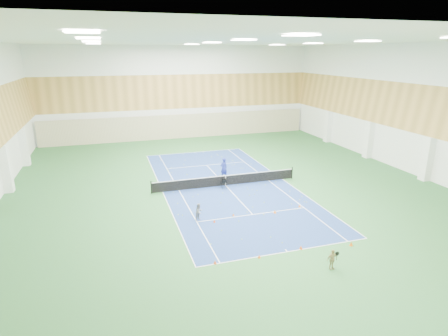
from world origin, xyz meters
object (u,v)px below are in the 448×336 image
Objects in this scene: tennis_net at (226,180)px; ball_cart at (224,184)px; child_court at (199,212)px; coach at (224,168)px; child_apron at (332,259)px.

ball_cart is at bearing -119.10° from tennis_net.
tennis_net is 7.22m from child_court.
tennis_net is 10.67× the size of child_court.
child_court reaches higher than ball_cart.
child_apron is at bearing 77.35° from coach.
coach is at bearing 26.50° from child_court.
child_apron reaches higher than ball_cart.
child_court is 6.53m from ball_cart.
coach is at bearing 79.91° from ball_cart.
ball_cart is at bearing 21.99° from child_court.
tennis_net is at bearing 67.81° from ball_cart.
tennis_net is 14.27m from child_apron.
child_apron is 1.43× the size of ball_cart.
ball_cart is (-1.76, 13.60, -0.17)m from child_apron.
child_apron is at bearing -84.25° from tennis_net.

